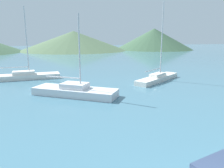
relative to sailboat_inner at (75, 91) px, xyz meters
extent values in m
cube|color=silver|center=(0.00, 0.00, -0.10)|extent=(7.45, 5.72, 0.65)
cube|color=silver|center=(0.00, 0.00, 0.46)|extent=(2.69, 2.46, 0.46)
cylinder|color=#BCBCC1|center=(0.47, -0.29, 3.33)|extent=(0.12, 0.12, 6.20)
cylinder|color=#BCBCC1|center=(-0.95, 0.58, 1.13)|extent=(2.89, 1.82, 0.10)
cube|color=white|center=(9.71, 4.28, -0.17)|extent=(7.04, 5.97, 0.52)
cube|color=white|center=(9.71, 4.28, 0.27)|extent=(2.47, 2.25, 0.36)
cylinder|color=#BCBCC1|center=(10.17, 4.64, 4.21)|extent=(0.12, 0.12, 8.24)
cylinder|color=#BCBCC1|center=(8.79, 3.55, 0.99)|extent=(2.82, 2.25, 0.10)
cube|color=white|center=(-5.50, 8.88, -0.14)|extent=(8.46, 2.91, 0.57)
cube|color=white|center=(-5.50, 8.88, 0.35)|extent=(2.63, 1.65, 0.40)
cylinder|color=#BCBCC1|center=(-4.88, 8.95, 4.06)|extent=(0.12, 0.12, 7.81)
cylinder|color=#BCBCC1|center=(-6.73, 8.74, 1.05)|extent=(3.72, 0.53, 0.10)
cone|color=#4C6647|center=(3.64, 62.45, 2.99)|extent=(37.83, 37.83, 6.83)
cone|color=#38563D|center=(34.35, 61.83, 3.54)|extent=(29.47, 29.47, 7.93)
camera|label=1|loc=(-1.01, -18.60, 4.65)|focal=35.00mm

